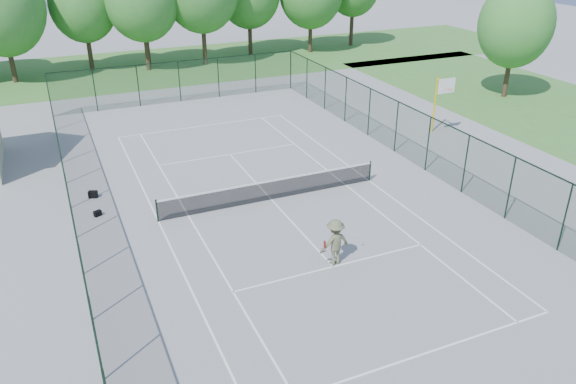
{
  "coord_description": "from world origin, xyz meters",
  "views": [
    {
      "loc": [
        -9.02,
        -22.59,
        12.18
      ],
      "look_at": [
        0.0,
        -2.0,
        1.3
      ],
      "focal_mm": 35.0,
      "sensor_mm": 36.0,
      "label": 1
    }
  ],
  "objects_px": {
    "tennis_net": "(271,189)",
    "sports_bag_a": "(93,194)",
    "basketball_goal": "(441,94)",
    "tennis_player": "(335,242)"
  },
  "relations": [
    {
      "from": "tennis_net",
      "to": "tennis_player",
      "type": "bearing_deg",
      "value": -88.55
    },
    {
      "from": "basketball_goal",
      "to": "sports_bag_a",
      "type": "xyz_separation_m",
      "value": [
        -21.01,
        -0.73,
        -2.4
      ]
    },
    {
      "from": "tennis_net",
      "to": "basketball_goal",
      "type": "height_order",
      "value": "basketball_goal"
    },
    {
      "from": "tennis_net",
      "to": "tennis_player",
      "type": "relative_size",
      "value": 5.18
    },
    {
      "from": "tennis_net",
      "to": "basketball_goal",
      "type": "relative_size",
      "value": 3.04
    },
    {
      "from": "tennis_net",
      "to": "tennis_player",
      "type": "height_order",
      "value": "tennis_player"
    },
    {
      "from": "basketball_goal",
      "to": "sports_bag_a",
      "type": "distance_m",
      "value": 21.16
    },
    {
      "from": "basketball_goal",
      "to": "sports_bag_a",
      "type": "relative_size",
      "value": 8.75
    },
    {
      "from": "tennis_net",
      "to": "tennis_player",
      "type": "distance_m",
      "value": 6.2
    },
    {
      "from": "tennis_net",
      "to": "sports_bag_a",
      "type": "distance_m",
      "value": 8.73
    }
  ]
}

